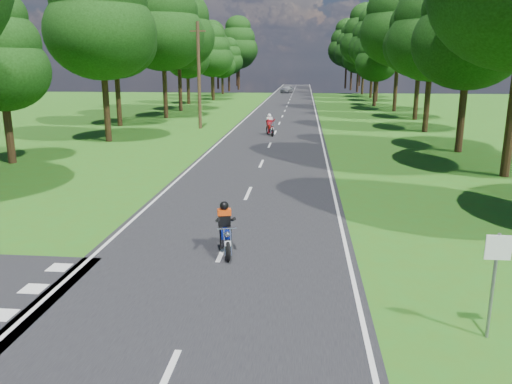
# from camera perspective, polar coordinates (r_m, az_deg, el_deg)

# --- Properties ---
(ground) EXTENTS (160.00, 160.00, 0.00)m
(ground) POSITION_cam_1_polar(r_m,az_deg,el_deg) (11.78, -5.26, -9.94)
(ground) COLOR #346316
(ground) RESTS_ON ground
(main_road) EXTENTS (7.00, 140.00, 0.02)m
(main_road) POSITION_cam_1_polar(r_m,az_deg,el_deg) (60.77, 3.54, 9.73)
(main_road) COLOR black
(main_road) RESTS_ON ground
(road_markings) EXTENTS (7.40, 140.00, 0.01)m
(road_markings) POSITION_cam_1_polar(r_m,az_deg,el_deg) (58.91, 3.34, 9.61)
(road_markings) COLOR silver
(road_markings) RESTS_ON main_road
(treeline) EXTENTS (40.00, 115.35, 14.78)m
(treeline) POSITION_cam_1_polar(r_m,az_deg,el_deg) (70.69, 5.16, 17.03)
(treeline) COLOR black
(treeline) RESTS_ON ground
(telegraph_pole) EXTENTS (1.20, 0.26, 8.00)m
(telegraph_pole) POSITION_cam_1_polar(r_m,az_deg,el_deg) (39.39, -6.54, 13.12)
(telegraph_pole) COLOR #382616
(telegraph_pole) RESTS_ON ground
(road_sign) EXTENTS (0.45, 0.07, 2.00)m
(road_sign) POSITION_cam_1_polar(r_m,az_deg,el_deg) (9.83, 25.68, -7.93)
(road_sign) COLOR slate
(road_sign) RESTS_ON ground
(rider_near_blue) EXTENTS (0.91, 1.69, 1.34)m
(rider_near_blue) POSITION_cam_1_polar(r_m,az_deg,el_deg) (13.14, -3.55, -4.08)
(rider_near_blue) COLOR navy
(rider_near_blue) RESTS_ON main_road
(rider_far_red) EXTENTS (1.09, 1.91, 1.51)m
(rider_far_red) POSITION_cam_1_polar(r_m,az_deg,el_deg) (35.34, 1.60, 7.72)
(rider_far_red) COLOR #B4170D
(rider_far_red) RESTS_ON main_road
(distant_car) EXTENTS (2.59, 4.14, 1.31)m
(distant_car) POSITION_cam_1_polar(r_m,az_deg,el_deg) (90.55, 3.57, 11.65)
(distant_car) COLOR #A7A9AE
(distant_car) RESTS_ON main_road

